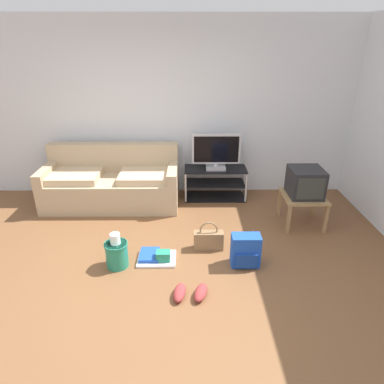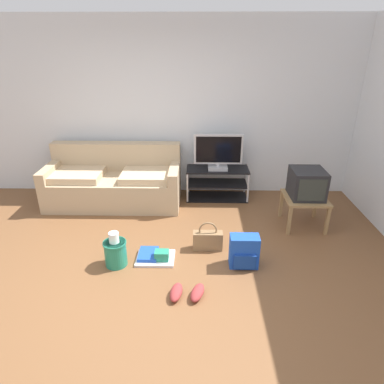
% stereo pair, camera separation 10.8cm
% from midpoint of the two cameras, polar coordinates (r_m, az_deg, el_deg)
% --- Properties ---
extents(ground_plane, '(9.00, 9.80, 0.02)m').
position_cam_midpoint_polar(ground_plane, '(3.72, -7.21, -14.93)').
color(ground_plane, brown).
extents(wall_back, '(9.00, 0.10, 2.70)m').
position_cam_midpoint_polar(wall_back, '(5.41, -4.38, 13.80)').
color(wall_back, silver).
rests_on(wall_back, ground_plane).
extents(couch, '(2.02, 0.85, 0.88)m').
position_cam_midpoint_polar(couch, '(5.32, -12.46, 1.63)').
color(couch, tan).
rests_on(couch, ground_plane).
extents(tv_stand, '(0.97, 0.42, 0.50)m').
position_cam_midpoint_polar(tv_stand, '(5.38, 4.86, 1.48)').
color(tv_stand, black).
rests_on(tv_stand, ground_plane).
extents(flat_tv, '(0.74, 0.22, 0.55)m').
position_cam_midpoint_polar(flat_tv, '(5.18, 5.08, 6.73)').
color(flat_tv, '#B2B2B7').
rests_on(flat_tv, tv_stand).
extents(side_table, '(0.55, 0.55, 0.43)m').
position_cam_midpoint_polar(side_table, '(4.77, 19.24, -1.48)').
color(side_table, '#9E7A4C').
rests_on(side_table, ground_plane).
extents(crt_tv, '(0.42, 0.45, 0.38)m').
position_cam_midpoint_polar(crt_tv, '(4.68, 19.61, 1.37)').
color(crt_tv, '#232326').
rests_on(crt_tv, side_table).
extents(backpack, '(0.32, 0.25, 0.38)m').
position_cam_midpoint_polar(backpack, '(3.85, 9.65, -9.96)').
color(backpack, blue).
rests_on(backpack, ground_plane).
extents(handbag, '(0.36, 0.12, 0.37)m').
position_cam_midpoint_polar(handbag, '(4.12, 3.45, -8.10)').
color(handbag, olive).
rests_on(handbag, ground_plane).
extents(cleaning_bucket, '(0.26, 0.26, 0.42)m').
position_cam_midpoint_polar(cleaning_bucket, '(3.91, -12.11, -9.86)').
color(cleaning_bucket, '#238466').
rests_on(cleaning_bucket, ground_plane).
extents(sneakers_pair, '(0.38, 0.29, 0.09)m').
position_cam_midpoint_polar(sneakers_pair, '(3.49, 0.04, -16.71)').
color(sneakers_pair, '#993333').
rests_on(sneakers_pair, ground_plane).
extents(floor_tray, '(0.44, 0.33, 0.14)m').
position_cam_midpoint_polar(floor_tray, '(3.99, -5.54, -10.84)').
color(floor_tray, silver).
rests_on(floor_tray, ground_plane).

